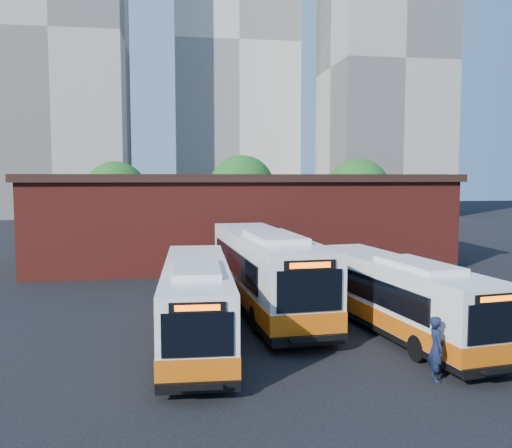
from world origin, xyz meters
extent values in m
plane|color=black|center=(0.00, 0.00, 0.00)|extent=(220.00, 220.00, 0.00)
cube|color=white|center=(-3.98, 0.92, 1.64)|extent=(2.77, 11.19, 2.64)
cube|color=#D0590D|center=(-3.98, 0.92, 0.88)|extent=(2.82, 11.24, 0.65)
cube|color=black|center=(-3.98, 0.92, 0.42)|extent=(2.81, 11.23, 0.23)
cube|color=black|center=(-4.18, -4.66, 1.90)|extent=(2.01, 0.13, 1.25)
cube|color=black|center=(-4.18, -4.67, 2.67)|extent=(1.58, 0.11, 0.30)
cube|color=#FF5905|center=(-4.18, -4.70, 2.67)|extent=(1.25, 0.06, 0.17)
cube|color=black|center=(-4.18, -4.72, 0.42)|extent=(2.36, 0.22, 0.30)
cube|color=black|center=(-4.19, -4.93, 0.51)|extent=(1.35, 0.40, 0.06)
cube|color=black|center=(-4.20, -5.10, 0.57)|extent=(1.34, 0.09, 0.17)
cube|color=black|center=(-5.16, 1.33, 1.90)|extent=(0.37, 8.66, 0.97)
cube|color=black|center=(-2.76, 1.24, 1.90)|extent=(0.37, 8.66, 0.97)
cube|color=white|center=(-4.03, -0.47, 3.06)|extent=(1.75, 3.95, 0.20)
cylinder|color=black|center=(-5.16, -2.19, 0.46)|extent=(0.33, 0.94, 0.93)
cylinder|color=black|center=(-3.02, -2.27, 0.46)|extent=(0.33, 0.94, 0.93)
cylinder|color=black|center=(-4.93, 3.92, 0.46)|extent=(0.33, 0.94, 0.93)
cylinder|color=black|center=(-2.80, 3.84, 0.46)|extent=(0.33, 0.94, 0.93)
cube|color=white|center=(-0.56, 5.45, 1.96)|extent=(3.68, 13.40, 3.14)
cube|color=#D0590D|center=(-0.56, 5.45, 1.05)|extent=(3.74, 13.45, 0.77)
cube|color=black|center=(-0.56, 5.45, 0.50)|extent=(3.73, 13.44, 0.28)
cube|color=black|center=(-0.11, -1.19, 2.26)|extent=(2.39, 0.22, 1.49)
cube|color=black|center=(-0.11, -1.20, 3.18)|extent=(1.88, 0.19, 0.35)
cube|color=#FF5905|center=(-0.11, -1.24, 3.18)|extent=(1.49, 0.12, 0.20)
cube|color=black|center=(-0.11, -1.25, 0.50)|extent=(2.82, 0.34, 0.35)
cube|color=black|center=(-0.09, -1.51, 0.61)|extent=(1.62, 0.52, 0.07)
cube|color=black|center=(-0.08, -1.70, 0.68)|extent=(1.60, 0.15, 0.20)
cube|color=black|center=(-2.02, 5.80, 2.26)|extent=(0.74, 10.31, 1.16)
cube|color=black|center=(0.85, 5.99, 2.26)|extent=(0.74, 10.31, 1.16)
cube|color=white|center=(-0.45, 3.80, 3.64)|extent=(2.22, 4.75, 0.24)
cylinder|color=black|center=(-1.58, 1.62, 0.55)|extent=(0.43, 1.12, 1.10)
cylinder|color=black|center=(0.96, 1.79, 0.55)|extent=(0.43, 1.12, 1.10)
cylinder|color=black|center=(-2.06, 8.89, 0.55)|extent=(0.43, 1.12, 1.10)
cylinder|color=black|center=(0.48, 9.06, 0.55)|extent=(0.43, 1.12, 1.10)
cube|color=white|center=(3.96, 0.71, 1.62)|extent=(3.82, 11.15, 2.60)
cube|color=#D0590D|center=(3.96, 0.71, 0.87)|extent=(3.87, 11.20, 0.64)
cube|color=black|center=(3.96, 0.71, 0.41)|extent=(3.86, 11.19, 0.23)
cube|color=black|center=(4.72, -4.73, 1.87)|extent=(1.96, 0.33, 1.23)
cube|color=black|center=(4.72, -4.74, 2.62)|extent=(1.54, 0.27, 0.29)
cube|color=#FF5905|center=(4.72, -4.77, 2.62)|extent=(1.22, 0.19, 0.16)
cube|color=black|center=(4.72, -4.79, 0.41)|extent=(2.32, 0.45, 0.29)
cube|color=black|center=(4.75, -4.99, 0.50)|extent=(1.36, 0.53, 0.05)
cube|color=black|center=(4.78, -5.16, 0.57)|extent=(1.31, 0.22, 0.16)
cube|color=black|center=(2.73, 0.91, 1.87)|extent=(1.23, 8.45, 0.96)
cube|color=black|center=(5.08, 1.24, 1.87)|extent=(1.23, 8.45, 0.96)
cube|color=white|center=(4.14, -0.64, 3.01)|extent=(2.10, 4.01, 0.20)
cylinder|color=black|center=(3.34, -2.50, 0.46)|extent=(0.42, 0.94, 0.91)
cylinder|color=black|center=(5.43, -2.21, 0.46)|extent=(0.42, 0.94, 0.91)
cylinder|color=black|center=(2.51, 3.45, 0.46)|extent=(0.42, 0.94, 0.91)
cylinder|color=black|center=(4.59, 3.75, 0.46)|extent=(0.42, 0.94, 0.91)
imported|color=#121934|center=(3.10, -4.21, 1.00)|extent=(0.58, 0.79, 2.01)
cube|color=maroon|center=(0.00, 20.00, 3.00)|extent=(28.00, 12.00, 6.00)
cube|color=black|center=(0.00, 20.00, 6.15)|extent=(28.60, 12.60, 0.50)
cube|color=black|center=(3.00, 13.97, 1.20)|extent=(1.20, 0.08, 2.40)
cylinder|color=#382314|center=(-10.00, 32.00, 1.35)|extent=(0.36, 0.36, 2.70)
sphere|color=#18571C|center=(-10.00, 32.00, 4.65)|extent=(6.00, 6.00, 6.00)
cylinder|color=#382314|center=(2.00, 34.00, 1.48)|extent=(0.36, 0.36, 2.95)
sphere|color=#18571C|center=(2.00, 34.00, 5.08)|extent=(6.56, 6.56, 6.56)
cylinder|color=#382314|center=(13.00, 31.00, 1.40)|extent=(0.36, 0.36, 2.81)
sphere|color=#18571C|center=(13.00, 31.00, 4.84)|extent=(6.24, 6.24, 6.24)
cube|color=#A6A198|center=(-22.00, 72.00, 27.50)|extent=(20.00, 18.00, 55.00)
cube|color=beige|center=(7.00, 86.00, 30.00)|extent=(22.00, 20.00, 60.00)
cube|color=#A6A198|center=(30.00, 68.00, 24.00)|extent=(18.00, 18.00, 48.00)
camera|label=1|loc=(-4.82, -19.33, 6.25)|focal=38.00mm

